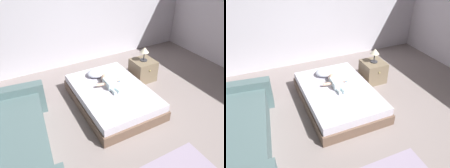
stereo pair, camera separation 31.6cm
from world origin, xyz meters
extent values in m
plane|color=gray|center=(0.00, 0.00, 0.00)|extent=(8.00, 8.00, 0.00)
cube|color=silver|center=(0.00, 3.00, 1.25)|extent=(8.00, 0.12, 2.50)
cube|color=brown|center=(-0.21, 1.04, 0.10)|extent=(1.29, 1.87, 0.19)
cube|color=silver|center=(-0.21, 1.04, 0.26)|extent=(1.24, 1.79, 0.15)
ellipsoid|color=silver|center=(-0.22, 1.60, 0.40)|extent=(0.47, 0.35, 0.13)
cube|color=white|center=(-0.21, 1.12, 0.41)|extent=(0.18, 0.29, 0.14)
sphere|color=beige|center=(-0.21, 1.33, 0.42)|extent=(0.16, 0.16, 0.16)
cylinder|color=beige|center=(-0.38, 1.16, 0.41)|extent=(0.18, 0.09, 0.06)
cylinder|color=beige|center=(-0.05, 1.16, 0.41)|extent=(0.17, 0.06, 0.06)
cylinder|color=white|center=(-0.26, 0.90, 0.37)|extent=(0.06, 0.16, 0.06)
cylinder|color=white|center=(-0.17, 0.90, 0.37)|extent=(0.06, 0.16, 0.06)
cube|color=#2E86EF|center=(0.05, 1.23, 0.34)|extent=(0.07, 0.14, 0.01)
cube|color=white|center=(0.08, 1.30, 0.36)|extent=(0.02, 0.03, 0.01)
cube|color=slate|center=(-1.98, 0.60, 0.23)|extent=(1.01, 1.74, 0.46)
cube|color=slate|center=(-1.88, 1.53, 0.29)|extent=(1.06, 0.31, 0.59)
cube|color=#7E6C53|center=(0.82, 1.49, 0.23)|extent=(0.48, 0.48, 0.47)
sphere|color=tan|center=(0.82, 1.23, 0.34)|extent=(0.03, 0.03, 0.03)
cylinder|color=#333338|center=(0.82, 1.49, 0.48)|extent=(0.16, 0.16, 0.02)
cylinder|color=#333338|center=(0.82, 1.49, 0.58)|extent=(0.02, 0.02, 0.18)
cone|color=beige|center=(0.82, 1.49, 0.72)|extent=(0.19, 0.19, 0.11)
camera|label=1|loc=(-1.80, -1.85, 2.60)|focal=34.20mm
camera|label=2|loc=(-1.51, -1.99, 2.60)|focal=34.20mm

